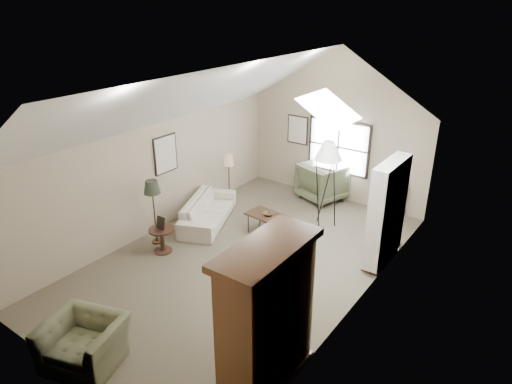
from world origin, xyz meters
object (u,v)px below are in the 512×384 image
Objects in this scene: sofa at (208,211)px; armchair_far at (323,181)px; armoire at (267,317)px; side_table at (162,240)px; side_chair at (393,199)px; armchair_near at (84,343)px; coffee_table at (268,225)px.

armchair_far is at bearing -52.31° from sofa.
armoire is 4.24m from side_table.
armoire reaches higher than side_table.
side_table is 5.62m from side_chair.
armoire is at bearing -61.75° from side_chair.
side_table is (-1.43, 2.94, -0.09)m from armchair_near.
armchair_near reaches higher than side_table.
armchair_near is at bearing 108.68° from armchair_far.
sofa is at bearing 80.08° from armchair_far.
side_table is at bearing -126.78° from coffee_table.
armchair_near is at bearing 175.35° from sofa.
side_chair is (1.98, 7.40, 0.12)m from armchair_near.
side_table is (-1.48, -4.46, -0.23)m from armchair_far.
sofa is at bearing 90.86° from armchair_near.
armoire is 4.37m from coffee_table.
armchair_far reaches higher than sofa.
armoire reaches higher than sofa.
armchair_near is at bearing -151.41° from armoire.
sofa is 3.27m from armchair_far.
coffee_table is 2.40m from side_table.
armchair_far is 4.70m from side_table.
side_chair is (-0.41, 6.10, -0.62)m from armoire.
sofa is 2.19× the size of coffee_table.
sofa is 2.24× the size of side_chair.
coffee_table is 3.23m from side_chair.
side_chair is at bearing 57.25° from armchair_near.
armoire is at bearing -152.91° from sofa.
armchair_far is at bearing 71.60° from side_table.
side_table is (-1.43, -1.92, 0.02)m from coffee_table.
armchair_far is (1.58, 2.86, 0.18)m from sofa.
sofa is 1.96× the size of armchair_near.
side_chair is at bearing 52.59° from side_table.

